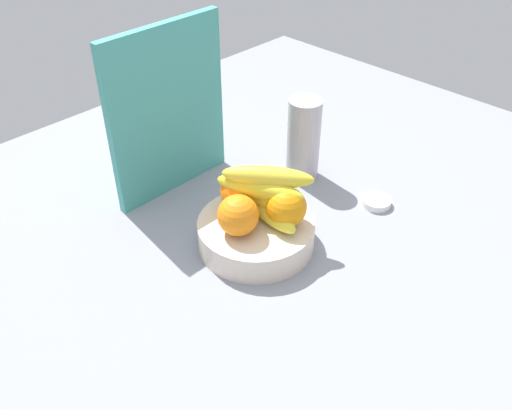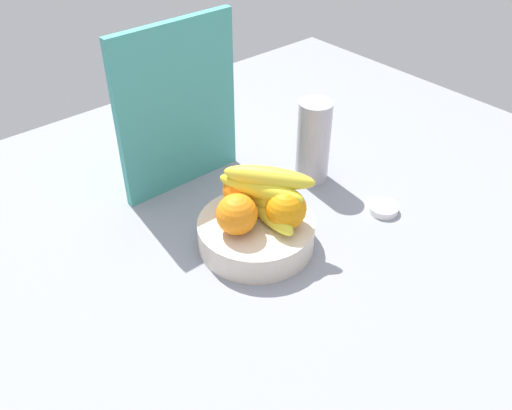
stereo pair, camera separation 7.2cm
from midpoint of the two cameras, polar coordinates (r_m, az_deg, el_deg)
ground_plane at (r=108.26cm, az=-3.41°, el=-4.83°), size 180.00×140.00×3.00cm
fruit_bowl at (r=105.66cm, az=-1.95°, el=-2.98°), size 22.18×22.18×5.49cm
orange_front_left at (r=99.54cm, az=-3.92°, el=-1.11°), size 7.62×7.62×7.62cm
orange_front_right at (r=101.21cm, az=1.09°, el=-0.28°), size 7.62×7.62×7.62cm
orange_center at (r=105.59cm, az=-3.59°, el=1.43°), size 7.62×7.62×7.62cm
banana_bunch at (r=102.26cm, az=-1.18°, el=1.20°), size 13.21×18.41×10.60cm
cutting_board at (r=115.94cm, az=-10.80°, el=9.34°), size 28.00×1.86×36.00cm
thermos_tumbler at (r=121.66cm, az=3.21°, el=6.70°), size 7.25×7.25×18.68cm
jar_lid at (r=118.84cm, az=10.59°, el=0.26°), size 6.07×6.07×1.47cm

